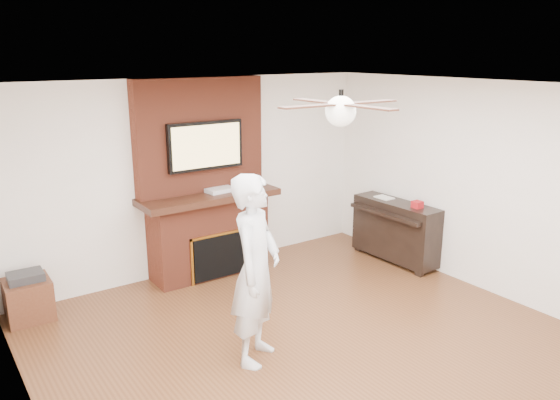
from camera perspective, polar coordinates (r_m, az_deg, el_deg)
room_shell at (r=4.88m, az=5.99°, el=-3.38°), size 5.36×5.86×2.86m
fireplace at (r=7.00m, az=-7.75°, el=0.16°), size 1.78×0.64×2.50m
tv at (r=6.81m, az=-7.78°, el=5.64°), size 1.00×0.08×0.60m
ceiling_fan at (r=4.65m, az=6.36°, el=9.34°), size 1.21×1.21×0.31m
person at (r=4.98m, az=-2.55°, el=-7.31°), size 0.78×0.75×1.78m
side_table at (r=6.55m, az=-24.81°, el=-9.24°), size 0.47×0.47×0.53m
piano at (r=7.63m, az=11.97°, el=-3.03°), size 0.51×1.30×0.93m
cable_box at (r=6.96m, az=-6.27°, el=1.05°), size 0.37×0.24×0.05m
candle_orange at (r=6.98m, az=-8.30°, el=-8.06°), size 0.07×0.07×0.11m
candle_green at (r=7.10m, az=-7.61°, el=-7.78°), size 0.07×0.07×0.08m
candle_cream at (r=7.15m, az=-6.79°, el=-7.49°), size 0.08×0.08×0.10m
candle_blue at (r=7.23m, az=-4.85°, el=-7.29°), size 0.06×0.06×0.07m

